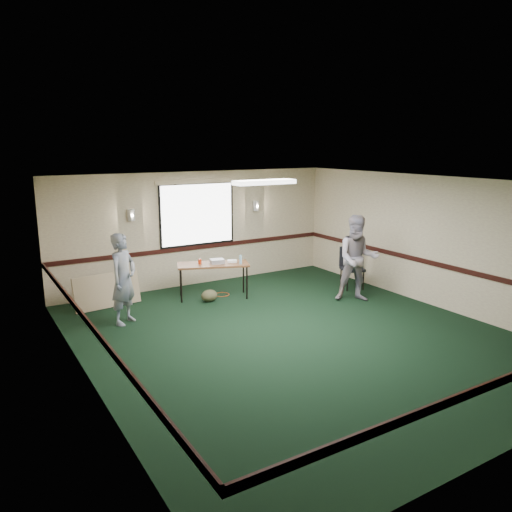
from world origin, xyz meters
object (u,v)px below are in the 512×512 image
person_left (123,279)px  projector (217,261)px  conference_chair (351,264)px  person_right (358,259)px  folding_table (213,266)px

person_left → projector: bearing=-23.6°
conference_chair → person_right: (-0.59, -0.84, 0.37)m
folding_table → person_left: size_ratio=0.96×
folding_table → conference_chair: 3.28m
conference_chair → person_right: 1.09m
projector → person_left: size_ratio=0.17×
folding_table → person_left: person_left is taller
projector → conference_chair: conference_chair is taller
person_left → conference_chair: bearing=-41.2°
projector → person_right: (2.46, -1.76, 0.11)m
person_left → person_right: bearing=-51.7°
projector → person_right: bearing=-23.0°
person_left → folding_table: bearing=-22.2°
folding_table → conference_chair: (3.14, -0.95, -0.15)m
folding_table → person_right: (2.55, -1.79, 0.22)m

